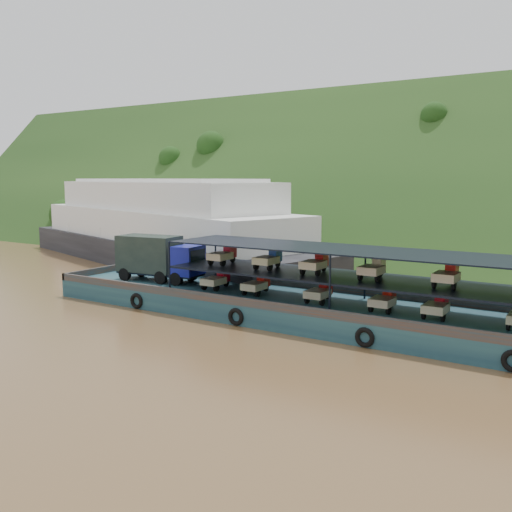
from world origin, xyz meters
The scene contains 4 objects.
ground centered at (0.00, 0.00, 0.00)m, with size 160.00×160.00×0.00m, color brown.
hillside centered at (0.00, 36.00, 0.00)m, with size 140.00×28.00×28.00m, color #1A3613.
cargo_barge centered at (1.97, 0.13, 1.11)m, with size 35.00×7.18×4.54m.
passenger_ferry centered at (-20.18, 13.38, 3.69)m, with size 43.31×22.66×8.52m.
Camera 1 is at (19.39, -30.08, 8.61)m, focal length 40.00 mm.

